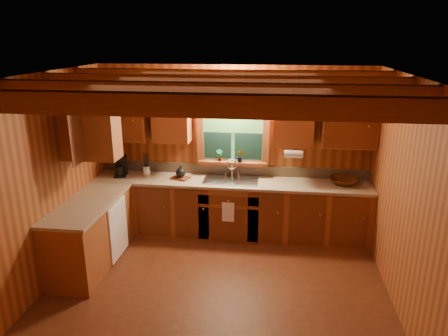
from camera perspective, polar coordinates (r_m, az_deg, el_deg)
room at (r=4.72m, az=-1.26°, el=-3.49°), size 4.20×4.20×4.20m
ceiling_beams at (r=4.43m, az=-1.36°, el=11.01°), size 4.20×2.54×0.18m
base_cabinets at (r=6.30m, az=-3.91°, el=-6.49°), size 4.20×2.22×0.86m
countertop at (r=6.14m, az=-3.86°, el=-2.63°), size 4.20×2.24×0.04m
backsplash at (r=6.59m, az=1.22°, el=-0.24°), size 4.20×0.02×0.16m
dishwasher_panel at (r=6.04m, az=-14.25°, el=-8.14°), size 0.02×0.60×0.80m
upper_cabinets at (r=6.02m, az=-4.60°, el=6.45°), size 4.19×1.77×0.78m
window at (r=6.43m, az=1.23°, el=4.38°), size 1.12×0.08×1.00m
window_sill at (r=6.49m, az=1.17°, el=0.77°), size 1.06×0.14×0.04m
wall_sconce at (r=6.19m, az=1.15°, el=9.85°), size 0.45×0.21×0.17m
paper_towel_roll at (r=6.11m, az=9.49°, el=1.89°), size 0.27×0.11×0.11m
dish_towel at (r=6.18m, az=0.56°, el=-6.05°), size 0.18×0.01×0.30m
sink at (r=6.37m, az=0.94°, el=-2.07°), size 0.82×0.48×0.43m
coffee_maker at (r=6.72m, az=-13.99°, el=0.27°), size 0.18×0.23×0.32m
utensil_crock at (r=6.66m, az=-10.61°, el=-0.28°), size 0.13×0.13×0.36m
cutting_board at (r=6.45m, az=-5.94°, el=-1.36°), size 0.31×0.26×0.02m
teakettle at (r=6.43m, az=-5.97°, el=-0.63°), size 0.15×0.15×0.19m
wicker_basket at (r=6.43m, az=16.03°, el=-1.70°), size 0.49×0.49×0.10m
potted_plant_left at (r=6.47m, az=-0.63°, el=1.76°), size 0.11×0.09×0.19m
potted_plant_right at (r=6.41m, az=2.23°, el=1.62°), size 0.13×0.11×0.19m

